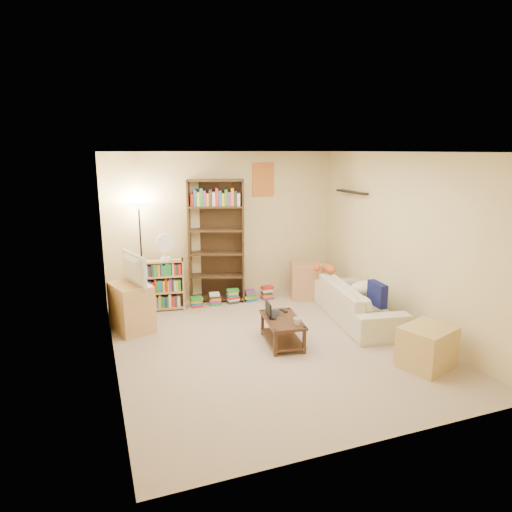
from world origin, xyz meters
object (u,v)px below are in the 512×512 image
at_px(tv_stand, 132,307).
at_px(tall_bookshelf, 217,238).
at_px(tabby_cat, 327,268).
at_px(desk_fan, 165,246).
at_px(side_table, 306,280).
at_px(short_bookshelf, 164,285).
at_px(floor_lamp, 140,224).
at_px(sofa, 358,302).
at_px(coffee_table, 282,328).
at_px(end_cabinet, 427,347).
at_px(television, 129,269).
at_px(mug, 297,321).
at_px(laptop, 277,315).

bearing_deg(tv_stand, tall_bookshelf, 13.35).
distance_m(tabby_cat, desk_fan, 2.63).
bearing_deg(side_table, tabby_cat, -77.33).
height_order(short_bookshelf, floor_lamp, floor_lamp).
distance_m(sofa, coffee_table, 1.48).
bearing_deg(end_cabinet, television, 143.25).
distance_m(mug, tv_stand, 2.40).
distance_m(desk_fan, side_table, 2.51).
height_order(coffee_table, tall_bookshelf, tall_bookshelf).
distance_m(side_table, end_cabinet, 2.88).
xyz_separation_m(television, side_table, (3.01, 0.51, -0.60)).
bearing_deg(side_table, laptop, -127.84).
bearing_deg(short_bookshelf, laptop, -48.27).
relative_size(sofa, television, 2.71).
bearing_deg(desk_fan, floor_lamp, 152.26).
relative_size(coffee_table, tv_stand, 1.24).
bearing_deg(tabby_cat, end_cabinet, -88.70).
bearing_deg(desk_fan, mug, -59.04).
bearing_deg(laptop, television, 90.59).
relative_size(laptop, tall_bookshelf, 0.18).
xyz_separation_m(tv_stand, end_cabinet, (3.18, -2.37, -0.09)).
relative_size(coffee_table, laptop, 2.27).
bearing_deg(tv_stand, side_table, -7.31).
xyz_separation_m(floor_lamp, end_cabinet, (2.91, -3.25, -1.14)).
distance_m(coffee_table, tv_stand, 2.18).
bearing_deg(desk_fan, sofa, -29.08).
xyz_separation_m(tall_bookshelf, desk_fan, (-0.88, -0.19, -0.03)).
bearing_deg(side_table, tall_bookshelf, 166.10).
distance_m(television, floor_lamp, 1.04).
bearing_deg(tall_bookshelf, sofa, -24.38).
bearing_deg(end_cabinet, tabby_cat, 91.30).
height_order(laptop, end_cabinet, end_cabinet).
relative_size(desk_fan, side_table, 0.70).
xyz_separation_m(tabby_cat, desk_fan, (-2.50, 0.69, 0.41)).
height_order(coffee_table, television, television).
bearing_deg(sofa, side_table, 19.90).
xyz_separation_m(coffee_table, end_cabinet, (1.35, -1.19, 0.03)).
distance_m(laptop, end_cabinet, 1.91).
bearing_deg(short_bookshelf, sofa, -21.83).
distance_m(television, desk_fan, 0.94).
relative_size(sofa, end_cabinet, 3.41).
height_order(tall_bookshelf, floor_lamp, tall_bookshelf).
height_order(sofa, floor_lamp, floor_lamp).
xyz_separation_m(sofa, tabby_cat, (-0.13, 0.77, 0.36)).
xyz_separation_m(television, desk_fan, (0.62, 0.69, 0.15)).
distance_m(tall_bookshelf, end_cabinet, 3.75).
relative_size(laptop, television, 0.50).
distance_m(short_bookshelf, desk_fan, 0.65).
bearing_deg(coffee_table, short_bookshelf, 130.92).
relative_size(television, short_bookshelf, 0.91).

